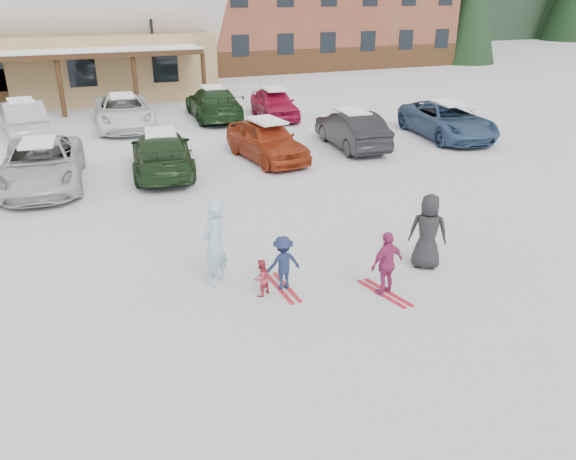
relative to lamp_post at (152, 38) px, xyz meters
name	(u,v)px	position (x,y,z in m)	size (l,w,h in m)	color
ground	(293,294)	(-1.67, -24.37, -3.34)	(160.00, 160.00, 0.00)	white
lamp_post	(152,38)	(0.00, 0.00, 0.00)	(0.50, 0.25, 5.89)	black
conifer_3	(161,0)	(4.33, 19.63, 1.77)	(3.96, 3.96, 9.18)	black
adult_skier	(215,243)	(-3.01, -23.33, -2.40)	(0.69, 0.45, 1.90)	#9EC9E0
toddler_red	(261,278)	(-2.30, -24.18, -2.94)	(0.39, 0.31, 0.81)	#B53440
child_navy	(283,263)	(-1.77, -24.08, -2.75)	(0.77, 0.44, 1.19)	#1A2445
skis_child_navy	(283,288)	(-1.77, -24.08, -3.33)	(0.20, 1.40, 0.03)	red
child_magenta	(387,264)	(0.10, -25.09, -2.65)	(0.81, 0.34, 1.39)	#A32C65
skis_child_magenta	(385,293)	(0.10, -25.09, -3.33)	(0.20, 1.40, 0.03)	red
bystander_dark	(428,232)	(1.60, -24.36, -2.48)	(0.85, 0.55, 1.73)	black
parked_car_2	(41,164)	(-6.34, -14.88, -2.61)	(2.42, 5.25, 1.46)	silver
parked_car_3	(162,153)	(-2.52, -14.87, -2.63)	(2.00, 4.92, 1.43)	#1C3419
parked_car_4	(267,140)	(1.37, -14.68, -2.61)	(1.74, 4.33, 1.48)	#9D3316
parked_car_5	(352,130)	(5.11, -14.32, -2.62)	(1.54, 4.42, 1.46)	black
parked_car_6	(447,120)	(9.71, -14.34, -2.61)	(2.44, 5.29, 1.47)	#304B6C
parked_car_9	(24,117)	(-7.00, -6.89, -2.60)	(1.58, 4.52, 1.49)	#B8B7BD
parked_car_10	(123,112)	(-2.82, -7.23, -2.60)	(2.47, 5.35, 1.49)	white
parked_car_11	(213,103)	(1.52, -6.84, -2.58)	(2.14, 5.26, 1.53)	#193718
parked_car_12	(274,104)	(4.31, -7.88, -2.62)	(1.70, 4.23, 1.44)	#AF153D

